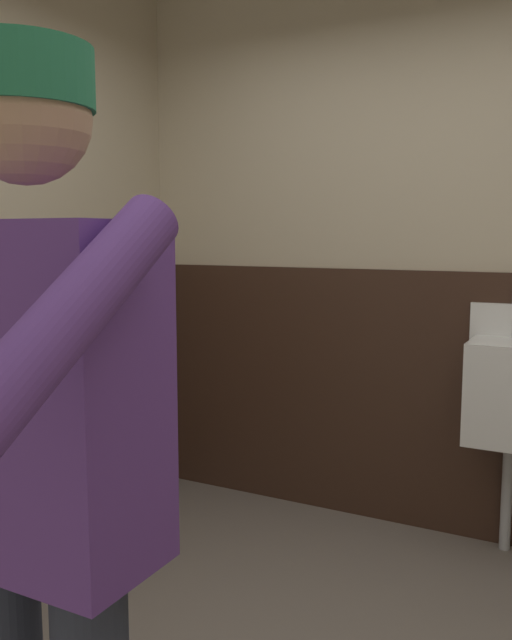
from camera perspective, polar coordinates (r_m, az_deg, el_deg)
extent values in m
cube|color=beige|center=(3.35, 17.03, 6.30)|extent=(4.01, 0.12, 2.84)
cube|color=#382319|center=(3.37, 16.29, -6.98)|extent=(3.41, 0.03, 1.29)
cube|color=white|center=(3.12, 20.81, -5.85)|extent=(0.34, 0.30, 0.45)
cylinder|color=#B7BABF|center=(3.39, 20.70, -13.64)|extent=(0.05, 0.05, 0.55)
cube|color=#60388C|center=(1.27, -18.38, -5.95)|extent=(0.45, 0.24, 0.61)
cylinder|color=#60388C|center=(0.90, -17.07, -1.57)|extent=(0.09, 0.50, 0.39)
sphere|color=tan|center=(1.25, -19.30, 16.12)|extent=(0.23, 0.23, 0.23)
cylinder|color=#26724C|center=(1.27, -19.43, 18.98)|extent=(0.24, 0.24, 0.10)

